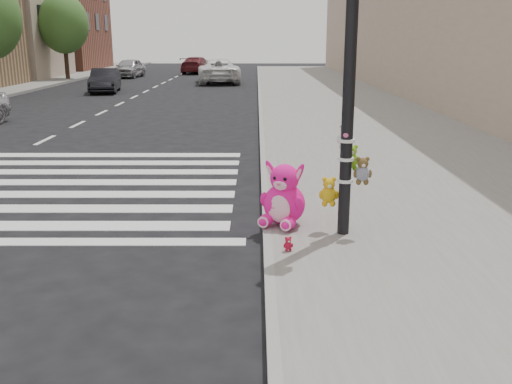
# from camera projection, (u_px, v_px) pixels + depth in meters

# --- Properties ---
(ground) EXTENTS (120.00, 120.00, 0.00)m
(ground) POSITION_uv_depth(u_px,v_px,m) (128.00, 300.00, 6.21)
(ground) COLOR black
(ground) RESTS_ON ground
(sidewalk_near) EXTENTS (7.00, 80.00, 0.14)m
(sidewalk_near) POSITION_uv_depth(u_px,v_px,m) (386.00, 138.00, 15.84)
(sidewalk_near) COLOR slate
(sidewalk_near) RESTS_ON ground
(curb_edge) EXTENTS (0.12, 80.00, 0.15)m
(curb_edge) POSITION_uv_depth(u_px,v_px,m) (262.00, 138.00, 15.85)
(curb_edge) COLOR gray
(curb_edge) RESTS_ON ground
(bld_far_d) EXTENTS (6.00, 8.00, 10.00)m
(bld_far_d) POSITION_uv_depth(u_px,v_px,m) (8.00, 4.00, 38.70)
(bld_far_d) COLOR tan
(bld_far_d) RESTS_ON ground
(bld_far_e) EXTENTS (6.00, 10.00, 9.00)m
(bld_far_e) POSITION_uv_depth(u_px,v_px,m) (62.00, 17.00, 49.45)
(bld_far_e) COLOR brown
(bld_far_e) RESTS_ON ground
(signal_pole) EXTENTS (0.69, 0.48, 4.00)m
(signal_pole) POSITION_uv_depth(u_px,v_px,m) (348.00, 115.00, 7.50)
(signal_pole) COLOR black
(signal_pole) RESTS_ON sidewalk_near
(tree_far_c) EXTENTS (3.20, 3.20, 5.44)m
(tree_far_c) POSITION_uv_depth(u_px,v_px,m) (63.00, 24.00, 37.12)
(tree_far_c) COLOR #382619
(tree_far_c) RESTS_ON sidewalk_far
(pink_bunny) EXTENTS (0.80, 0.86, 0.95)m
(pink_bunny) POSITION_uv_depth(u_px,v_px,m) (284.00, 199.00, 8.17)
(pink_bunny) COLOR #FF1595
(pink_bunny) RESTS_ON sidewalk_near
(red_teddy) EXTENTS (0.15, 0.12, 0.19)m
(red_teddy) POSITION_uv_depth(u_px,v_px,m) (288.00, 244.00, 7.22)
(red_teddy) COLOR #B51230
(red_teddy) RESTS_ON sidewalk_near
(car_dark_far) EXTENTS (1.82, 3.89, 1.23)m
(car_dark_far) POSITION_uv_depth(u_px,v_px,m) (105.00, 80.00, 29.67)
(car_dark_far) COLOR black
(car_dark_far) RESTS_ON ground
(car_white_near) EXTENTS (3.05, 5.64, 1.50)m
(car_white_near) POSITION_uv_depth(u_px,v_px,m) (218.00, 71.00, 35.78)
(car_white_near) COLOR silver
(car_white_near) RESTS_ON ground
(car_maroon_near) EXTENTS (2.50, 4.72, 1.31)m
(car_maroon_near) POSITION_uv_depth(u_px,v_px,m) (197.00, 65.00, 45.68)
(car_maroon_near) COLOR maroon
(car_maroon_near) RESTS_ON ground
(car_silver_deep) EXTENTS (1.92, 4.07, 1.35)m
(car_silver_deep) POSITION_uv_depth(u_px,v_px,m) (129.00, 68.00, 40.98)
(car_silver_deep) COLOR #A4A3A8
(car_silver_deep) RESTS_ON ground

